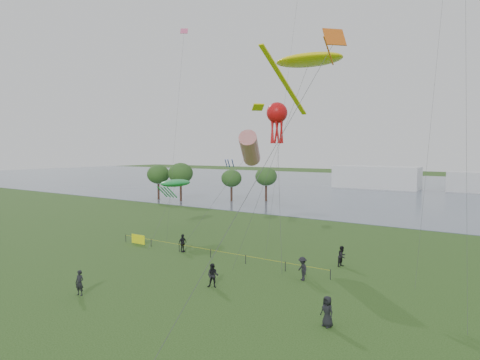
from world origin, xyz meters
The scene contains 16 objects.
ground_plane centered at (0.00, 0.00, 0.00)m, with size 400.00×400.00×0.00m, color #1E3C13.
lake centered at (0.00, 100.00, 0.02)m, with size 400.00×120.00×0.08m, color slate.
pavilion_left centered at (-12.00, 95.00, 3.00)m, with size 22.00×8.00×6.00m, color silver.
trees centered at (-34.21, 48.15, 5.22)m, with size 24.58×14.64×7.78m.
fence centered at (-12.49, 14.52, 0.55)m, with size 24.07×0.07×1.05m.
spectator_a centered at (-1.06, 7.93, 0.91)m, with size 0.88×0.69×1.82m, color black.
spectator_b centered at (3.83, 13.15, 0.94)m, with size 1.21×0.70×1.88m, color black.
spectator_c centered at (-10.03, 14.64, 0.92)m, with size 1.07×0.45×1.83m, color black.
spectator_d centered at (8.54, 6.29, 0.90)m, with size 0.88×0.57×1.80m, color black.
spectator_f centered at (-7.97, 1.44, 0.90)m, with size 0.65×0.43×1.79m, color black.
spectator_g centered at (5.16, 18.60, 0.91)m, with size 0.89×0.69×1.83m, color black.
kite_stingray centered at (3.19, 15.21, 17.53)m, with size 8.42×10.25×18.03m.
kite_windsock centered at (-6.16, 21.24, 10.47)m, with size 6.51×8.78×12.44m.
kite_creature centered at (-17.68, 22.03, 6.14)m, with size 5.26×10.95×6.63m.
kite_octopus centered at (-1.41, 18.52, 13.72)m, with size 4.19×5.88×14.82m.
kite_delta centered at (7.93, 6.94, 15.83)m, with size 3.86×14.36×17.53m.
Camera 1 is at (16.79, -15.45, 10.25)m, focal length 30.00 mm.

